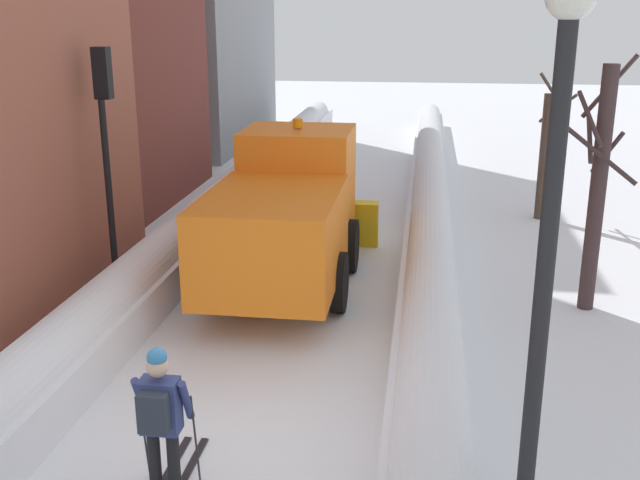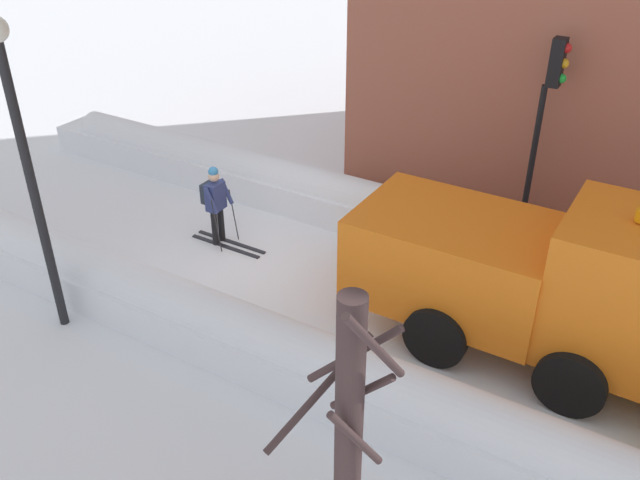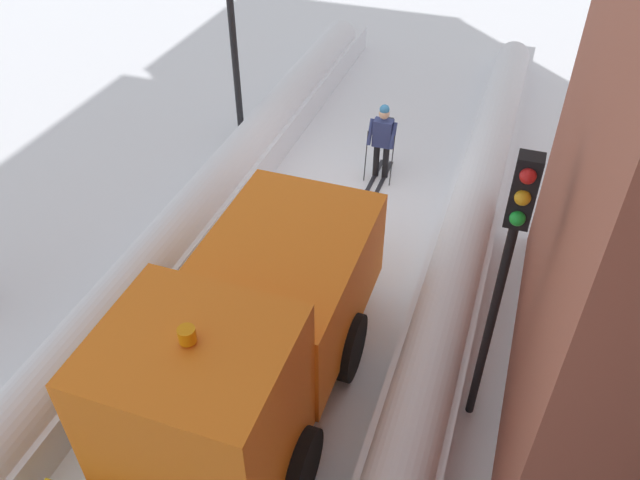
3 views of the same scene
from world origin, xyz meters
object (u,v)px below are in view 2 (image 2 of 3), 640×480
traffic_light_pole (546,111)px  bare_tree_near (348,464)px  plow_truck (531,277)px  street_lamp (23,148)px  skier (216,201)px

traffic_light_pole → bare_tree_near: bearing=3.4°
plow_truck → street_lamp: street_lamp is taller
street_lamp → skier: bearing=170.7°
traffic_light_pole → skier: bearing=-63.3°
skier → street_lamp: street_lamp is taller
skier → bare_tree_near: size_ratio=0.40×
plow_truck → street_lamp: bearing=-63.8°
skier → bare_tree_near: bare_tree_near is taller
skier → traffic_light_pole: traffic_light_pole is taller
skier → bare_tree_near: (5.74, 6.40, 1.29)m
plow_truck → street_lamp: (3.63, -7.38, 1.99)m
plow_truck → traffic_light_pole: size_ratio=1.30×
plow_truck → traffic_light_pole: (-3.11, -0.88, 1.74)m
plow_truck → skier: bearing=-91.3°
bare_tree_near → plow_truck: bearing=176.3°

